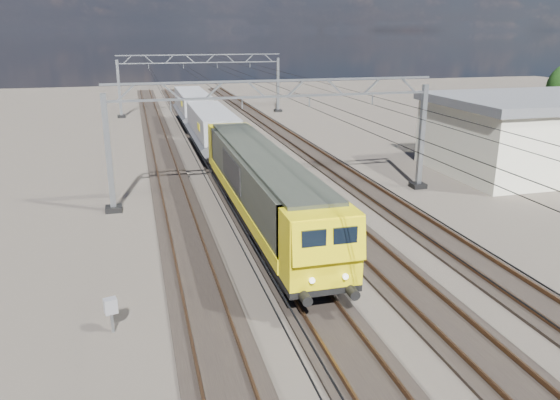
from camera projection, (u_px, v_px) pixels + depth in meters
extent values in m
plane|color=#29241F|center=(295.00, 220.00, 29.45)|extent=(160.00, 160.00, 0.00)
cube|color=black|center=(183.00, 229.00, 27.97)|extent=(2.60, 140.00, 0.12)
cube|color=brown|center=(168.00, 227.00, 27.74)|extent=(0.08, 140.00, 0.16)
cube|color=brown|center=(197.00, 224.00, 28.09)|extent=(0.08, 140.00, 0.16)
cube|color=black|center=(259.00, 222.00, 28.94)|extent=(2.60, 140.00, 0.12)
cube|color=brown|center=(246.00, 220.00, 28.72)|extent=(0.08, 140.00, 0.16)
cube|color=brown|center=(272.00, 218.00, 29.07)|extent=(0.08, 140.00, 0.16)
cube|color=black|center=(330.00, 216.00, 29.92)|extent=(2.60, 140.00, 0.12)
cube|color=brown|center=(318.00, 214.00, 29.70)|extent=(0.08, 140.00, 0.16)
cube|color=brown|center=(342.00, 212.00, 30.05)|extent=(0.08, 140.00, 0.16)
cube|color=black|center=(396.00, 210.00, 30.90)|extent=(2.60, 140.00, 0.12)
cube|color=brown|center=(385.00, 208.00, 30.68)|extent=(0.08, 140.00, 0.16)
cube|color=brown|center=(408.00, 206.00, 31.03)|extent=(0.08, 140.00, 0.16)
cube|color=gray|center=(109.00, 154.00, 29.84)|extent=(0.30, 0.30, 6.60)
cube|color=gray|center=(422.00, 138.00, 34.49)|extent=(0.30, 0.30, 6.60)
cube|color=black|center=(114.00, 209.00, 30.77)|extent=(0.90, 0.90, 0.30)
cube|color=black|center=(418.00, 185.00, 35.43)|extent=(0.90, 0.90, 0.30)
cube|color=gray|center=(276.00, 81.00, 31.05)|extent=(19.30, 0.18, 0.12)
cube|color=gray|center=(276.00, 96.00, 31.32)|extent=(19.30, 0.18, 0.12)
cube|color=gray|center=(126.00, 93.00, 29.15)|extent=(1.03, 0.10, 0.94)
cube|color=gray|center=(171.00, 91.00, 29.73)|extent=(1.03, 0.10, 0.94)
cube|color=gray|center=(214.00, 90.00, 30.31)|extent=(1.03, 0.10, 0.94)
cube|color=gray|center=(256.00, 89.00, 30.89)|extent=(1.03, 0.10, 0.94)
cube|color=gray|center=(296.00, 88.00, 31.47)|extent=(1.03, 0.10, 0.94)
cube|color=gray|center=(335.00, 87.00, 32.06)|extent=(1.03, 0.10, 0.94)
cube|color=gray|center=(372.00, 86.00, 32.64)|extent=(1.03, 0.10, 0.94)
cube|color=gray|center=(408.00, 85.00, 33.22)|extent=(1.03, 0.10, 0.94)
cube|color=gray|center=(171.00, 106.00, 29.94)|extent=(0.06, 0.06, 0.65)
cube|color=gray|center=(242.00, 103.00, 30.92)|extent=(0.06, 0.06, 0.65)
cube|color=gray|center=(309.00, 101.00, 31.90)|extent=(0.06, 0.06, 0.65)
cube|color=gray|center=(372.00, 99.00, 32.88)|extent=(0.06, 0.06, 0.65)
cube|color=gray|center=(119.00, 89.00, 63.06)|extent=(0.30, 0.30, 6.60)
cube|color=gray|center=(278.00, 85.00, 67.72)|extent=(0.30, 0.30, 6.60)
cube|color=black|center=(122.00, 116.00, 64.00)|extent=(0.90, 0.90, 0.30)
cube|color=black|center=(278.00, 111.00, 68.65)|extent=(0.90, 0.90, 0.30)
cube|color=gray|center=(200.00, 55.00, 64.28)|extent=(19.30, 0.18, 0.12)
cube|color=gray|center=(200.00, 63.00, 64.54)|extent=(19.30, 0.18, 0.12)
cube|color=gray|center=(127.00, 60.00, 62.37)|extent=(1.03, 0.10, 0.94)
cube|color=gray|center=(149.00, 59.00, 62.96)|extent=(1.03, 0.10, 0.94)
cube|color=gray|center=(170.00, 59.00, 63.54)|extent=(1.03, 0.10, 0.94)
cube|color=gray|center=(190.00, 59.00, 64.12)|extent=(1.03, 0.10, 0.94)
cube|color=gray|center=(210.00, 59.00, 64.70)|extent=(1.03, 0.10, 0.94)
cube|color=gray|center=(230.00, 58.00, 65.28)|extent=(1.03, 0.10, 0.94)
cube|color=gray|center=(249.00, 58.00, 65.86)|extent=(1.03, 0.10, 0.94)
cube|color=gray|center=(268.00, 58.00, 66.45)|extent=(1.03, 0.10, 0.94)
cube|color=gray|center=(149.00, 66.00, 63.17)|extent=(0.06, 0.06, 0.65)
cube|color=gray|center=(183.00, 66.00, 64.15)|extent=(0.06, 0.06, 0.65)
cube|color=gray|center=(217.00, 65.00, 65.13)|extent=(0.06, 0.06, 0.65)
cube|color=gray|center=(250.00, 65.00, 66.11)|extent=(0.06, 0.06, 0.65)
cylinder|color=black|center=(166.00, 103.00, 33.73)|extent=(0.03, 140.00, 0.03)
cylinder|color=black|center=(166.00, 95.00, 33.58)|extent=(0.03, 140.00, 0.03)
cylinder|color=black|center=(230.00, 101.00, 34.71)|extent=(0.03, 140.00, 0.03)
cylinder|color=black|center=(230.00, 93.00, 34.56)|extent=(0.03, 140.00, 0.03)
cylinder|color=black|center=(291.00, 99.00, 35.69)|extent=(0.03, 140.00, 0.03)
cylinder|color=black|center=(291.00, 91.00, 35.54)|extent=(0.03, 140.00, 0.03)
cylinder|color=black|center=(348.00, 97.00, 36.67)|extent=(0.03, 140.00, 0.03)
cylinder|color=black|center=(348.00, 89.00, 36.52)|extent=(0.03, 140.00, 0.03)
cube|color=black|center=(297.00, 263.00, 22.15)|extent=(2.20, 3.60, 0.60)
cube|color=black|center=(238.00, 181.00, 34.15)|extent=(2.20, 3.60, 0.60)
cube|color=black|center=(261.00, 206.00, 28.04)|extent=(2.65, 20.00, 0.25)
cube|color=black|center=(261.00, 213.00, 28.15)|extent=(2.20, 4.50, 0.75)
cube|color=#2A2F27|center=(261.00, 180.00, 27.61)|extent=(2.65, 17.00, 2.60)
cube|color=yellow|center=(235.00, 200.00, 27.58)|extent=(0.04, 17.00, 0.60)
cube|color=yellow|center=(287.00, 197.00, 28.24)|extent=(0.04, 17.00, 0.60)
cube|color=black|center=(231.00, 170.00, 28.10)|extent=(0.05, 5.00, 1.40)
cube|color=black|center=(282.00, 167.00, 28.77)|extent=(0.05, 5.00, 1.40)
cube|color=#2A2F27|center=(261.00, 153.00, 27.21)|extent=(2.25, 18.00, 0.15)
cube|color=yellow|center=(319.00, 245.00, 19.22)|extent=(2.65, 1.80, 2.60)
cube|color=yellow|center=(328.00, 241.00, 18.19)|extent=(2.60, 0.46, 1.52)
cube|color=black|center=(314.00, 241.00, 17.93)|extent=(0.85, 0.08, 0.75)
cube|color=black|center=(345.00, 238.00, 18.20)|extent=(0.85, 0.08, 0.75)
cylinder|color=black|center=(306.00, 299.00, 18.32)|extent=(0.36, 0.50, 0.36)
cylinder|color=black|center=(353.00, 293.00, 18.73)|extent=(0.36, 0.50, 0.36)
cylinder|color=white|center=(312.00, 281.00, 18.29)|extent=(0.20, 0.08, 0.20)
cylinder|color=white|center=(346.00, 277.00, 18.59)|extent=(0.20, 0.08, 0.20)
cube|color=yellow|center=(230.00, 145.00, 36.01)|extent=(2.65, 1.80, 2.60)
cube|color=yellow|center=(228.00, 135.00, 36.74)|extent=(2.60, 0.46, 1.52)
cube|color=black|center=(219.00, 134.00, 36.67)|extent=(0.85, 0.08, 0.75)
cube|color=black|center=(235.00, 133.00, 36.94)|extent=(0.85, 0.08, 0.75)
cylinder|color=black|center=(216.00, 162.00, 37.33)|extent=(0.36, 0.50, 0.36)
cylinder|color=black|center=(240.00, 161.00, 37.74)|extent=(0.36, 0.50, 0.36)
cylinder|color=white|center=(219.00, 154.00, 37.12)|extent=(0.20, 0.08, 0.20)
cylinder|color=white|center=(236.00, 153.00, 37.41)|extent=(0.20, 0.08, 0.20)
cube|color=black|center=(221.00, 158.00, 40.34)|extent=(2.20, 2.60, 0.55)
cube|color=black|center=(206.00, 137.00, 48.65)|extent=(2.20, 2.60, 0.55)
cube|color=black|center=(213.00, 142.00, 44.39)|extent=(2.40, 13.00, 0.20)
cube|color=gray|center=(212.00, 121.00, 43.88)|extent=(2.80, 12.00, 1.80)
cube|color=#484A50|center=(201.00, 137.00, 44.02)|extent=(1.48, 12.00, 1.36)
cube|color=#484A50|center=(224.00, 136.00, 44.48)|extent=(1.48, 12.00, 1.36)
cube|color=yellow|center=(198.00, 127.00, 40.73)|extent=(0.04, 1.20, 0.50)
cube|color=black|center=(199.00, 127.00, 53.45)|extent=(2.20, 2.60, 0.55)
cube|color=black|center=(189.00, 114.00, 61.75)|extent=(2.20, 2.60, 0.55)
cube|color=black|center=(193.00, 117.00, 57.49)|extent=(2.40, 13.00, 0.20)
cube|color=gray|center=(193.00, 100.00, 56.98)|extent=(2.80, 12.00, 1.80)
cube|color=#484A50|center=(184.00, 113.00, 57.12)|extent=(1.48, 12.00, 1.36)
cube|color=#484A50|center=(202.00, 112.00, 57.59)|extent=(1.48, 12.00, 1.36)
cube|color=yellow|center=(181.00, 103.00, 53.84)|extent=(0.04, 1.20, 0.50)
cube|color=gray|center=(112.00, 323.00, 18.36)|extent=(0.10, 0.10, 0.73)
cube|color=#9B9DA2|center=(111.00, 306.00, 18.17)|extent=(0.48, 0.40, 0.52)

